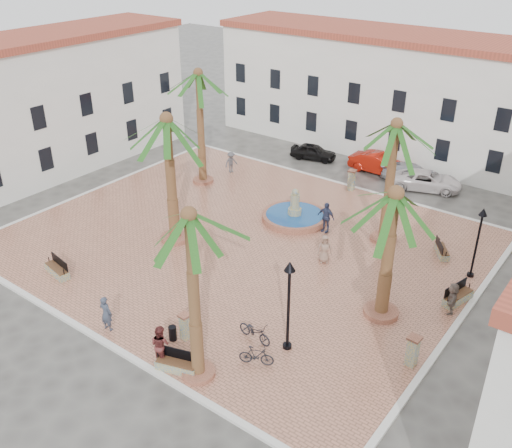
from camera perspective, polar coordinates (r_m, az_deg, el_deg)
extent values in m
plane|color=#56544F|center=(34.04, -1.35, -1.91)|extent=(120.00, 120.00, 0.00)
cube|color=#B9755A|center=(34.00, -1.35, -1.80)|extent=(26.00, 22.00, 0.15)
cube|color=silver|center=(42.25, 7.93, 4.15)|extent=(26.30, 0.30, 0.16)
cube|color=silver|center=(27.72, -15.80, -10.76)|extent=(26.30, 0.30, 0.16)
cube|color=silver|center=(29.10, 19.51, -9.34)|extent=(0.30, 22.30, 0.16)
cube|color=silver|center=(42.46, -15.30, 3.51)|extent=(0.30, 22.30, 0.16)
cube|color=white|center=(48.48, 13.71, 12.30)|extent=(30.00, 7.00, 9.00)
cube|color=#A7432F|center=(47.49, 14.38, 17.81)|extent=(30.40, 7.40, 0.50)
cube|color=black|center=(52.73, -1.50, 11.70)|extent=(1.00, 0.12, 1.60)
cube|color=black|center=(50.57, 1.90, 10.98)|extent=(1.00, 0.12, 1.60)
cube|color=black|center=(48.62, 5.57, 10.16)|extent=(1.00, 0.12, 1.60)
cube|color=black|center=(46.88, 9.50, 9.23)|extent=(1.00, 0.12, 1.60)
cube|color=black|center=(45.38, 13.69, 8.19)|extent=(1.00, 0.12, 1.60)
cube|color=black|center=(44.16, 18.12, 7.04)|extent=(1.00, 0.12, 1.60)
cube|color=black|center=(43.22, 22.74, 5.78)|extent=(1.00, 0.12, 1.60)
cube|color=black|center=(51.97, -1.54, 14.87)|extent=(1.00, 0.12, 1.60)
cube|color=black|center=(49.78, 1.95, 14.28)|extent=(1.00, 0.12, 1.60)
cube|color=black|center=(47.79, 5.73, 13.59)|extent=(1.00, 0.12, 1.60)
cube|color=black|center=(46.02, 9.80, 12.77)|extent=(1.00, 0.12, 1.60)
cube|color=black|center=(44.50, 14.13, 11.82)|extent=(1.00, 0.12, 1.60)
cube|color=black|center=(43.25, 18.71, 10.74)|extent=(1.00, 0.12, 1.60)
cube|color=black|center=(42.29, 23.49, 9.53)|extent=(1.00, 0.12, 1.60)
cube|color=black|center=(22.82, 23.97, -15.26)|extent=(0.12, 1.00, 1.60)
cube|color=black|center=(18.06, 22.63, -15.23)|extent=(0.12, 1.00, 1.60)
cube|color=white|center=(45.61, -20.88, 10.63)|extent=(6.00, 24.00, 9.50)
cube|color=#A7432F|center=(44.53, -22.01, 16.75)|extent=(6.40, 24.40, 0.50)
cube|color=black|center=(42.97, -20.27, 6.11)|extent=(0.12, 1.00, 1.60)
cube|color=black|center=(45.07, -16.12, 7.74)|extent=(0.12, 1.00, 1.60)
cube|color=black|center=(47.41, -12.32, 9.19)|extent=(0.12, 1.00, 1.60)
cube|color=black|center=(49.97, -8.88, 10.45)|extent=(0.12, 1.00, 1.60)
cube|color=black|center=(42.03, -20.94, 9.90)|extent=(0.12, 1.00, 1.60)
cube|color=black|center=(44.18, -16.63, 11.39)|extent=(0.12, 1.00, 1.60)
cube|color=black|center=(46.57, -12.70, 12.68)|extent=(0.12, 1.00, 1.60)
cube|color=black|center=(49.17, -9.14, 13.79)|extent=(0.12, 1.00, 1.60)
cylinder|color=#A96249|center=(36.35, 3.87, 0.72)|extent=(4.15, 4.15, 0.39)
cylinder|color=#194C8C|center=(36.27, 3.88, 0.97)|extent=(3.65, 3.65, 0.06)
cylinder|color=gray|center=(36.26, 3.88, 1.00)|extent=(0.89, 0.89, 0.79)
cylinder|color=gray|center=(35.91, 3.92, 2.12)|extent=(0.59, 0.59, 1.18)
sphere|color=gray|center=(35.60, 3.96, 3.20)|extent=(0.43, 0.43, 0.43)
cylinder|color=#A96249|center=(41.95, -5.31, 4.39)|extent=(1.50, 1.50, 0.23)
cylinder|color=brown|center=(40.54, -5.55, 9.53)|extent=(0.49, 0.49, 7.70)
sphere|color=brown|center=(39.50, -5.82, 14.84)|extent=(0.66, 0.66, 0.66)
cylinder|color=#A96249|center=(34.40, -8.07, -1.32)|extent=(1.71, 1.71, 0.26)
cylinder|color=brown|center=(32.76, -8.50, 4.37)|extent=(0.56, 0.56, 7.19)
sphere|color=brown|center=(31.52, -8.96, 10.37)|extent=(0.75, 0.75, 0.75)
cylinder|color=#A96249|center=(24.78, -5.77, -14.54)|extent=(1.42, 1.42, 0.21)
cylinder|color=brown|center=(22.42, -6.22, -7.41)|extent=(0.46, 0.46, 7.32)
sphere|color=brown|center=(20.53, -6.74, 0.96)|extent=(0.62, 0.62, 0.62)
cylinder|color=#A96249|center=(28.51, 12.39, -8.58)|extent=(1.68, 1.68, 0.25)
cylinder|color=brown|center=(26.75, 13.08, -3.02)|extent=(0.55, 0.55, 6.19)
sphere|color=brown|center=(25.34, 13.82, 3.00)|extent=(0.74, 0.74, 0.74)
cylinder|color=#A96249|center=(34.82, 12.60, -1.39)|extent=(1.58, 1.58, 0.24)
cylinder|color=brown|center=(33.25, 13.23, 4.02)|extent=(0.51, 0.51, 6.96)
sphere|color=brown|center=(32.05, 13.91, 9.72)|extent=(0.69, 0.69, 0.69)
cube|color=gray|center=(32.50, -19.26, -4.49)|extent=(1.89, 0.85, 0.41)
cube|color=#56351E|center=(32.39, -19.32, -4.14)|extent=(1.79, 0.78, 0.06)
cube|color=black|center=(32.32, -19.04, -3.59)|extent=(1.71, 0.33, 0.51)
cylinder|color=black|center=(33.02, -20.01, -3.36)|extent=(0.05, 0.05, 0.30)
cylinder|color=black|center=(31.63, -18.66, -4.57)|extent=(0.05, 0.05, 0.30)
cube|color=gray|center=(25.00, -7.91, -13.93)|extent=(1.92, 1.10, 0.41)
cube|color=#56351E|center=(24.84, -7.95, -13.53)|extent=(1.81, 1.02, 0.06)
cube|color=black|center=(24.81, -7.75, -12.73)|extent=(1.67, 0.58, 0.51)
cylinder|color=black|center=(25.10, -9.79, -12.83)|extent=(0.05, 0.05, 0.31)
cylinder|color=black|center=(24.45, -6.09, -13.81)|extent=(0.05, 0.05, 0.31)
cube|color=gray|center=(30.34, 19.53, -7.03)|extent=(1.03, 1.96, 0.42)
cube|color=#56351E|center=(30.21, 19.61, -6.65)|extent=(0.96, 1.84, 0.06)
cube|color=black|center=(30.15, 19.33, -6.03)|extent=(0.50, 1.72, 0.52)
cylinder|color=black|center=(29.49, 18.68, -7.10)|extent=(0.05, 0.05, 0.31)
cylinder|color=black|center=(30.80, 20.56, -5.84)|extent=(0.05, 0.05, 0.31)
cube|color=gray|center=(34.16, 18.09, -2.66)|extent=(1.33, 1.63, 0.36)
cube|color=#56351E|center=(34.06, 18.14, -2.36)|extent=(1.24, 1.53, 0.05)
cube|color=black|center=(33.89, 17.87, -2.00)|extent=(0.91, 1.30, 0.45)
cylinder|color=black|center=(33.37, 18.47, -2.86)|extent=(0.05, 0.05, 0.27)
cylinder|color=black|center=(34.66, 17.87, -1.56)|extent=(0.05, 0.05, 0.27)
cylinder|color=black|center=(25.99, 3.14, -12.07)|extent=(0.40, 0.40, 0.18)
cylinder|color=black|center=(24.74, 3.26, -8.48)|extent=(0.13, 0.13, 4.00)
cone|color=black|center=(23.52, 3.40, -4.22)|extent=(0.49, 0.49, 0.44)
sphere|color=beige|center=(23.61, 3.39, -4.56)|extent=(0.27, 0.27, 0.27)
cylinder|color=black|center=(32.74, 20.64, -4.76)|extent=(0.36, 0.36, 0.16)
cylinder|color=black|center=(31.85, 21.18, -1.99)|extent=(0.12, 0.12, 3.60)
cone|color=black|center=(30.98, 21.79, 1.14)|extent=(0.44, 0.44, 0.40)
sphere|color=beige|center=(31.05, 21.74, 0.89)|extent=(0.24, 0.24, 0.24)
cube|color=gray|center=(26.31, -7.11, -10.22)|extent=(0.41, 0.41, 1.23)
cube|color=#A96249|center=(25.91, -7.20, -9.07)|extent=(0.51, 0.51, 0.09)
cube|color=gray|center=(40.78, 9.53, 4.30)|extent=(0.49, 0.49, 1.39)
cube|color=#A96249|center=(40.49, 9.61, 5.27)|extent=(0.61, 0.61, 0.11)
cube|color=gray|center=(25.60, 15.38, -12.24)|extent=(0.45, 0.45, 1.37)
cube|color=#A96249|center=(25.15, 15.59, -10.95)|extent=(0.56, 0.56, 0.11)
cylinder|color=black|center=(26.48, -8.34, -10.75)|extent=(0.37, 0.37, 0.71)
imported|color=#363E4F|center=(27.36, -14.76, -8.63)|extent=(0.71, 0.51, 1.80)
imported|color=black|center=(26.12, -0.12, -10.69)|extent=(1.87, 0.79, 0.96)
imported|color=maroon|center=(25.03, -9.54, -11.79)|extent=(0.94, 0.74, 1.88)
imported|color=black|center=(24.89, 0.04, -13.03)|extent=(1.57, 1.04, 0.92)
imported|color=#8F6E5C|center=(31.72, 6.88, -2.49)|extent=(0.96, 0.91, 1.65)
imported|color=#2F3757|center=(34.79, 7.00, 0.68)|extent=(1.15, 0.50, 1.95)
imported|color=#4B4B50|center=(43.17, -2.50, 6.20)|extent=(0.89, 1.18, 1.63)
imported|color=#6A5950|center=(29.15, 19.03, -7.02)|extent=(0.96, 1.60, 1.64)
imported|color=black|center=(46.38, 5.76, 7.20)|extent=(3.92, 2.32, 1.25)
imported|color=#A71609|center=(44.42, 12.22, 5.93)|extent=(4.61, 1.63, 1.52)
imported|color=#A4A5AD|center=(43.62, 15.28, 4.97)|extent=(4.71, 3.04, 1.27)
imported|color=silver|center=(42.47, 16.71, 4.20)|extent=(5.33, 3.75, 1.35)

